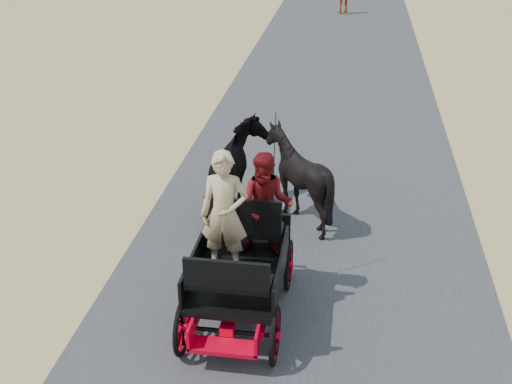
# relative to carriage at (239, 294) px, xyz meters

# --- Properties ---
(ground) EXTENTS (140.00, 140.00, 0.00)m
(ground) POSITION_rel_carriage_xyz_m (0.80, 1.63, -0.36)
(ground) COLOR tan
(road) EXTENTS (6.00, 140.00, 0.01)m
(road) POSITION_rel_carriage_xyz_m (0.80, 1.63, -0.35)
(road) COLOR #38383A
(road) RESTS_ON ground
(carriage) EXTENTS (1.30, 2.40, 0.72)m
(carriage) POSITION_rel_carriage_xyz_m (0.00, 0.00, 0.00)
(carriage) COLOR black
(carriage) RESTS_ON ground
(horse_left) EXTENTS (0.91, 2.01, 1.70)m
(horse_left) POSITION_rel_carriage_xyz_m (-0.55, 3.00, 0.49)
(horse_left) COLOR black
(horse_left) RESTS_ON ground
(horse_right) EXTENTS (1.37, 1.54, 1.70)m
(horse_right) POSITION_rel_carriage_xyz_m (0.55, 3.00, 0.49)
(horse_right) COLOR black
(horse_right) RESTS_ON ground
(driver_man) EXTENTS (0.66, 0.43, 1.80)m
(driver_man) POSITION_rel_carriage_xyz_m (-0.20, 0.05, 1.26)
(driver_man) COLOR tan
(driver_man) RESTS_ON carriage
(passenger_woman) EXTENTS (0.77, 0.60, 1.58)m
(passenger_woman) POSITION_rel_carriage_xyz_m (0.30, 0.60, 1.15)
(passenger_woman) COLOR #660C0F
(passenger_woman) RESTS_ON carriage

